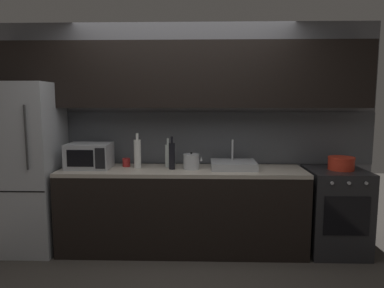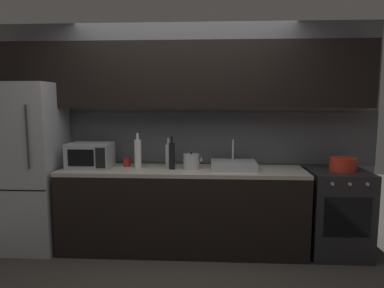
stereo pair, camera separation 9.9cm
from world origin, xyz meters
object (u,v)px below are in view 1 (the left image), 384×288
Objects in this scene: refrigerator at (27,167)px; oven_range at (335,211)px; microwave at (89,156)px; wine_bottle_clear at (168,155)px; mug_red at (126,162)px; kettle at (191,162)px; cooking_pot at (341,163)px; wine_bottle_white at (137,153)px; wine_bottle_dark at (172,156)px.

refrigerator is 2.02× the size of oven_range.
refrigerator is at bearing -178.45° from microwave.
mug_red is at bearing 177.61° from wine_bottle_clear.
microwave reaches higher than kettle.
wine_bottle_clear reaches higher than cooking_pot.
cooking_pot is (1.58, 0.00, -0.01)m from kettle.
microwave is 4.97× the size of mug_red.
mug_red is at bearing 176.98° from oven_range.
refrigerator reaches higher than mug_red.
microwave reaches higher than oven_range.
oven_range is at bearing -0.02° from refrigerator.
wine_bottle_white reaches higher than wine_bottle_dark.
microwave reaches higher than cooking_pot.
wine_bottle_white is 1.08× the size of wine_bottle_dark.
refrigerator reaches higher than wine_bottle_white.
wine_bottle_dark is (-1.75, -0.02, 0.60)m from oven_range.
oven_range is at bearing -0.43° from microwave.
wine_bottle_dark is at bearing -179.32° from oven_range.
wine_bottle_dark is (1.58, -0.02, 0.14)m from refrigerator.
cooking_pot reaches higher than mug_red.
oven_range is 2.33m from mug_red.
wine_bottle_clear is 3.44× the size of mug_red.
microwave is 1.21× the size of wine_bottle_white.
wine_bottle_dark reaches higher than mug_red.
microwave is at bearing -177.87° from wine_bottle_white.
wine_bottle_white is (0.52, 0.02, 0.03)m from microwave.
oven_range is 2.71m from microwave.
mug_red is at bearing 6.39° from refrigerator.
wine_bottle_dark is at bearing -179.29° from cooking_pot.
mug_red is 0.34× the size of cooking_pot.
wine_bottle_white reaches higher than mug_red.
refrigerator is at bearing 179.20° from wine_bottle_dark.
kettle is at bearing -0.14° from refrigerator.
microwave reaches higher than mug_red.
kettle is (1.79, -0.00, 0.07)m from refrigerator.
kettle reaches higher than cooking_pot.
wine_bottle_white reaches higher than cooking_pot.
cooking_pot is at bearing -2.94° from mug_red.
refrigerator reaches higher than microwave.
wine_bottle_clear is (0.84, 0.08, -0.00)m from microwave.
wine_bottle_white is at bearing 2.13° from microwave.
oven_range is 1.63m from kettle.
refrigerator is 5.70× the size of wine_bottle_clear.
refrigerator is 19.61× the size of mug_red.
oven_range is at bearing -3.02° from mug_red.
refrigerator is at bearing 179.86° from kettle.
refrigerator is 1.07m from mug_red.
wine_bottle_dark reaches higher than microwave.
wine_bottle_white is 1.19× the size of wine_bottle_clear.
refrigerator is 0.69m from microwave.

